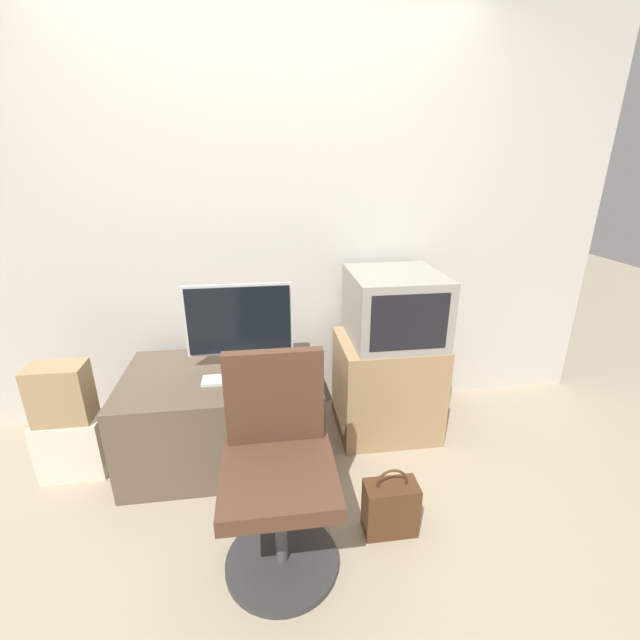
{
  "coord_description": "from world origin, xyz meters",
  "views": [
    {
      "loc": [
        -0.08,
        -1.37,
        1.65
      ],
      "look_at": [
        0.24,
        0.9,
        0.78
      ],
      "focal_mm": 24.0,
      "sensor_mm": 36.0,
      "label": 1
    }
  ],
  "objects_px": {
    "office_chair": "(278,476)",
    "cardboard_box_lower": "(74,446)",
    "crt_tv": "(394,306)",
    "handbag": "(390,507)",
    "mouse": "(285,376)",
    "keyboard": "(237,379)",
    "main_monitor": "(240,326)"
  },
  "relations": [
    {
      "from": "main_monitor",
      "to": "handbag",
      "type": "relative_size",
      "value": 1.69
    },
    {
      "from": "main_monitor",
      "to": "cardboard_box_lower",
      "type": "relative_size",
      "value": 1.72
    },
    {
      "from": "mouse",
      "to": "main_monitor",
      "type": "bearing_deg",
      "value": 141.62
    },
    {
      "from": "keyboard",
      "to": "crt_tv",
      "type": "xyz_separation_m",
      "value": [
        0.93,
        0.24,
        0.29
      ]
    },
    {
      "from": "mouse",
      "to": "cardboard_box_lower",
      "type": "xyz_separation_m",
      "value": [
        -1.17,
        0.05,
        -0.37
      ]
    },
    {
      "from": "cardboard_box_lower",
      "to": "main_monitor",
      "type": "bearing_deg",
      "value": 8.15
    },
    {
      "from": "crt_tv",
      "to": "cardboard_box_lower",
      "type": "relative_size",
      "value": 1.63
    },
    {
      "from": "handbag",
      "to": "main_monitor",
      "type": "bearing_deg",
      "value": 131.43
    },
    {
      "from": "cardboard_box_lower",
      "to": "handbag",
      "type": "xyz_separation_m",
      "value": [
        1.61,
        -0.63,
        -0.04
      ]
    },
    {
      "from": "main_monitor",
      "to": "crt_tv",
      "type": "bearing_deg",
      "value": 4.69
    },
    {
      "from": "keyboard",
      "to": "office_chair",
      "type": "distance_m",
      "value": 0.69
    },
    {
      "from": "keyboard",
      "to": "handbag",
      "type": "height_order",
      "value": "keyboard"
    },
    {
      "from": "office_chair",
      "to": "handbag",
      "type": "bearing_deg",
      "value": 6.01
    },
    {
      "from": "office_chair",
      "to": "handbag",
      "type": "distance_m",
      "value": 0.59
    },
    {
      "from": "handbag",
      "to": "office_chair",
      "type": "bearing_deg",
      "value": -173.99
    },
    {
      "from": "main_monitor",
      "to": "mouse",
      "type": "distance_m",
      "value": 0.38
    },
    {
      "from": "office_chair",
      "to": "cardboard_box_lower",
      "type": "bearing_deg",
      "value": 148.07
    },
    {
      "from": "office_chair",
      "to": "cardboard_box_lower",
      "type": "distance_m",
      "value": 1.32
    },
    {
      "from": "main_monitor",
      "to": "office_chair",
      "type": "height_order",
      "value": "main_monitor"
    },
    {
      "from": "mouse",
      "to": "office_chair",
      "type": "xyz_separation_m",
      "value": [
        -0.07,
        -0.63,
        -0.12
      ]
    },
    {
      "from": "mouse",
      "to": "office_chair",
      "type": "relative_size",
      "value": 0.07
    },
    {
      "from": "crt_tv",
      "to": "office_chair",
      "type": "height_order",
      "value": "crt_tv"
    },
    {
      "from": "cardboard_box_lower",
      "to": "mouse",
      "type": "bearing_deg",
      "value": -2.6
    },
    {
      "from": "keyboard",
      "to": "office_chair",
      "type": "height_order",
      "value": "office_chair"
    },
    {
      "from": "crt_tv",
      "to": "handbag",
      "type": "distance_m",
      "value": 1.11
    },
    {
      "from": "keyboard",
      "to": "crt_tv",
      "type": "bearing_deg",
      "value": 14.5
    },
    {
      "from": "keyboard",
      "to": "office_chair",
      "type": "xyz_separation_m",
      "value": [
        0.19,
        -0.65,
        -0.12
      ]
    },
    {
      "from": "handbag",
      "to": "crt_tv",
      "type": "bearing_deg",
      "value": 74.29
    },
    {
      "from": "crt_tv",
      "to": "cardboard_box_lower",
      "type": "bearing_deg",
      "value": -173.55
    },
    {
      "from": "main_monitor",
      "to": "crt_tv",
      "type": "height_order",
      "value": "crt_tv"
    },
    {
      "from": "mouse",
      "to": "crt_tv",
      "type": "xyz_separation_m",
      "value": [
        0.68,
        0.26,
        0.28
      ]
    },
    {
      "from": "mouse",
      "to": "handbag",
      "type": "relative_size",
      "value": 0.18
    }
  ]
}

